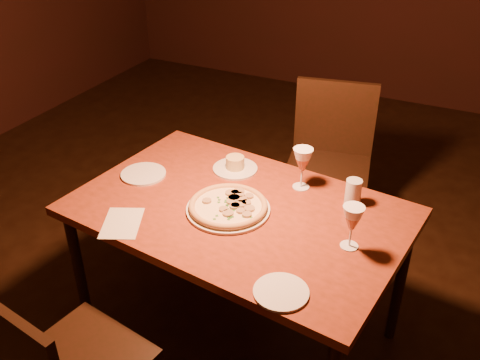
% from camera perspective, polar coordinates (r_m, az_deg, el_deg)
% --- Properties ---
extents(dining_table, '(1.47, 1.04, 0.73)m').
position_cam_1_polar(dining_table, '(2.28, -0.14, -4.34)').
color(dining_table, maroon).
rests_on(dining_table, floor).
extents(chair_far, '(0.53, 0.53, 0.94)m').
position_cam_1_polar(chair_far, '(3.08, 9.51, 2.32)').
color(chair_far, black).
rests_on(chair_far, floor).
extents(pizza_plate, '(0.35, 0.35, 0.04)m').
position_cam_1_polar(pizza_plate, '(2.22, -1.27, -2.84)').
color(pizza_plate, silver).
rests_on(pizza_plate, dining_table).
extents(ramekin_saucer, '(0.21, 0.21, 0.07)m').
position_cam_1_polar(ramekin_saucer, '(2.51, -0.52, 1.56)').
color(ramekin_saucer, silver).
rests_on(ramekin_saucer, dining_table).
extents(wine_glass_far, '(0.09, 0.09, 0.19)m').
position_cam_1_polar(wine_glass_far, '(2.35, 6.64, 1.23)').
color(wine_glass_far, '#A66145').
rests_on(wine_glass_far, dining_table).
extents(wine_glass_right, '(0.08, 0.08, 0.18)m').
position_cam_1_polar(wine_glass_right, '(2.02, 11.82, -4.93)').
color(wine_glass_right, '#A66145').
rests_on(wine_glass_right, dining_table).
extents(water_tumbler, '(0.07, 0.07, 0.11)m').
position_cam_1_polar(water_tumbler, '(2.29, 11.98, -1.26)').
color(water_tumbler, '#B0BAC0').
rests_on(water_tumbler, dining_table).
extents(side_plate_left, '(0.21, 0.21, 0.01)m').
position_cam_1_polar(side_plate_left, '(2.51, -10.26, 0.63)').
color(side_plate_left, silver).
rests_on(side_plate_left, dining_table).
extents(side_plate_near, '(0.19, 0.19, 0.01)m').
position_cam_1_polar(side_plate_near, '(1.85, 4.40, -11.83)').
color(side_plate_near, silver).
rests_on(side_plate_near, dining_table).
extents(menu_card, '(0.22, 0.26, 0.00)m').
position_cam_1_polar(menu_card, '(2.21, -12.48, -4.50)').
color(menu_card, beige).
rests_on(menu_card, dining_table).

